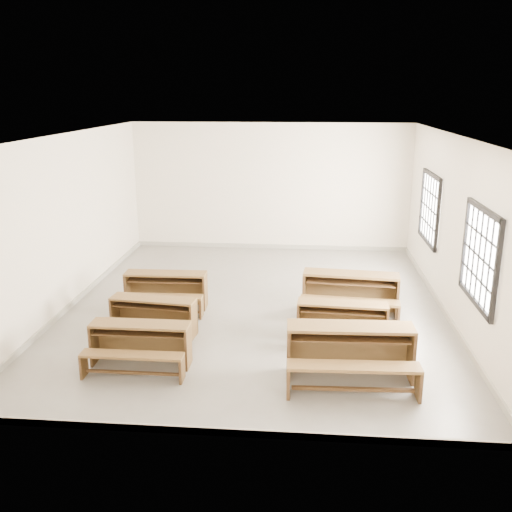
# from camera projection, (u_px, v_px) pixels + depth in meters

# --- Properties ---
(room) EXTENTS (8.50, 8.50, 3.20)m
(room) POSITION_uv_depth(u_px,v_px,m) (261.00, 195.00, 10.20)
(room) COLOR slate
(room) RESTS_ON ground
(desk_set_0) EXTENTS (1.47, 0.77, 0.66)m
(desk_set_0) POSITION_uv_depth(u_px,v_px,m) (140.00, 342.00, 8.37)
(desk_set_0) COLOR brown
(desk_set_0) RESTS_ON ground
(desk_set_1) EXTENTS (1.50, 0.89, 0.64)m
(desk_set_1) POSITION_uv_depth(u_px,v_px,m) (153.00, 314.00, 9.45)
(desk_set_1) COLOR brown
(desk_set_1) RESTS_ON ground
(desk_set_2) EXTENTS (1.53, 0.81, 0.68)m
(desk_set_2) POSITION_uv_depth(u_px,v_px,m) (165.00, 288.00, 10.63)
(desk_set_2) COLOR brown
(desk_set_2) RESTS_ON ground
(desk_set_3) EXTENTS (1.80, 0.98, 0.79)m
(desk_set_3) POSITION_uv_depth(u_px,v_px,m) (350.00, 349.00, 7.95)
(desk_set_3) COLOR brown
(desk_set_3) RESTS_ON ground
(desk_set_4) EXTENTS (1.50, 0.85, 0.65)m
(desk_set_4) POSITION_uv_depth(u_px,v_px,m) (342.00, 319.00, 9.21)
(desk_set_4) COLOR brown
(desk_set_4) RESTS_ON ground
(desk_set_5) EXTENTS (1.79, 1.05, 0.77)m
(desk_set_5) POSITION_uv_depth(u_px,v_px,m) (350.00, 291.00, 10.32)
(desk_set_5) COLOR brown
(desk_set_5) RESTS_ON ground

